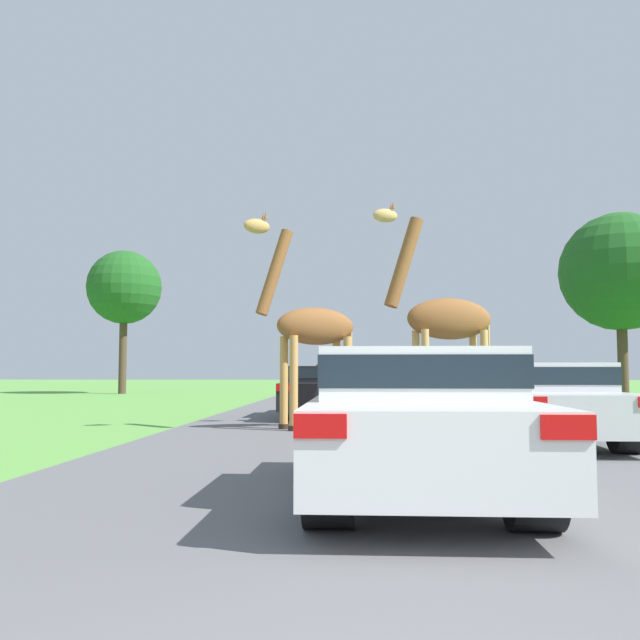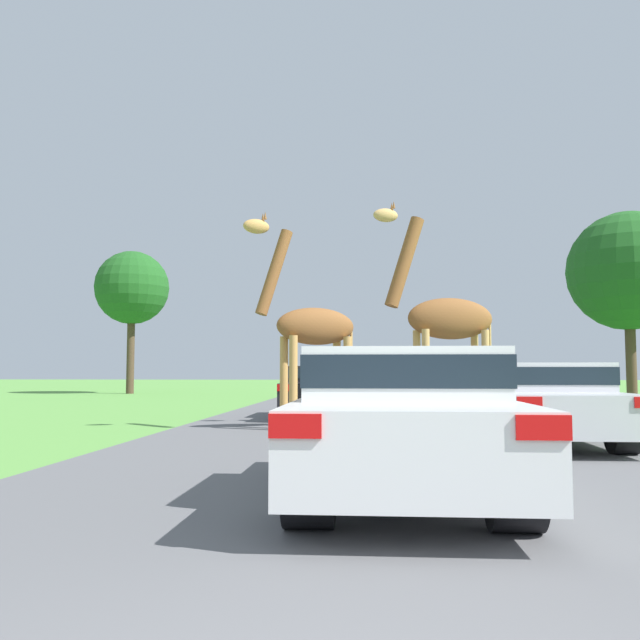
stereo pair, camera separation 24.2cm
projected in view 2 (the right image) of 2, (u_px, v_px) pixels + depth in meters
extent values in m
cube|color=#5B5B5E|center=(369.00, 396.00, 31.21)|extent=(8.11, 120.00, 0.00)
cylinder|color=tan|center=(293.00, 383.00, 13.64)|extent=(0.17, 0.17, 1.92)
cylinder|color=#2D2319|center=(293.00, 428.00, 13.57)|extent=(0.22, 0.22, 0.10)
cylinder|color=tan|center=(284.00, 382.00, 14.09)|extent=(0.17, 0.17, 1.92)
cylinder|color=#2D2319|center=(284.00, 426.00, 14.02)|extent=(0.22, 0.22, 0.10)
cylinder|color=tan|center=(348.00, 382.00, 14.16)|extent=(0.17, 0.17, 1.92)
cylinder|color=#2D2319|center=(348.00, 426.00, 14.10)|extent=(0.22, 0.22, 0.10)
cylinder|color=tan|center=(337.00, 382.00, 14.62)|extent=(0.17, 0.17, 1.92)
cylinder|color=#2D2319|center=(337.00, 424.00, 14.55)|extent=(0.22, 0.22, 0.10)
ellipsoid|color=brown|center=(316.00, 326.00, 14.21)|extent=(1.83, 1.38, 0.78)
cylinder|color=brown|center=(274.00, 272.00, 13.89)|extent=(0.82, 0.61, 1.82)
ellipsoid|color=tan|center=(256.00, 226.00, 13.79)|extent=(0.61, 0.48, 0.30)
cylinder|color=tan|center=(351.00, 352.00, 14.53)|extent=(0.06, 0.06, 1.06)
cone|color=brown|center=(265.00, 215.00, 13.82)|extent=(0.07, 0.07, 0.16)
cone|color=brown|center=(263.00, 217.00, 13.94)|extent=(0.07, 0.07, 0.16)
cylinder|color=tan|center=(426.00, 378.00, 14.47)|extent=(0.17, 0.17, 2.10)
cylinder|color=#2D2319|center=(427.00, 425.00, 14.39)|extent=(0.22, 0.22, 0.10)
cylinder|color=tan|center=(417.00, 378.00, 14.99)|extent=(0.17, 0.17, 2.10)
cylinder|color=#2D2319|center=(418.00, 423.00, 14.91)|extent=(0.22, 0.22, 0.10)
cylinder|color=tan|center=(486.00, 378.00, 14.78)|extent=(0.17, 0.17, 2.10)
cylinder|color=#2D2319|center=(487.00, 424.00, 14.70)|extent=(0.22, 0.22, 0.10)
cylinder|color=tan|center=(475.00, 377.00, 15.30)|extent=(0.17, 0.17, 2.10)
cylinder|color=#2D2319|center=(476.00, 422.00, 15.22)|extent=(0.22, 0.22, 0.10)
ellipsoid|color=brown|center=(450.00, 319.00, 14.98)|extent=(2.09, 1.19, 0.92)
cylinder|color=brown|center=(405.00, 262.00, 14.83)|extent=(0.97, 0.56, 2.04)
ellipsoid|color=tan|center=(386.00, 215.00, 14.81)|extent=(0.61, 0.39, 0.30)
cylinder|color=tan|center=(490.00, 345.00, 15.14)|extent=(0.06, 0.06, 1.15)
cone|color=brown|center=(394.00, 205.00, 14.80)|extent=(0.07, 0.07, 0.16)
cone|color=brown|center=(392.00, 206.00, 14.93)|extent=(0.07, 0.07, 0.16)
cube|color=silver|center=(402.00, 433.00, 6.49)|extent=(1.95, 4.24, 0.67)
cube|color=silver|center=(402.00, 374.00, 6.53)|extent=(1.76, 1.91, 0.47)
cube|color=#19232D|center=(402.00, 371.00, 6.53)|extent=(1.78, 1.93, 0.28)
cube|color=red|center=(295.00, 426.00, 4.45)|extent=(0.35, 0.03, 0.16)
cube|color=red|center=(544.00, 428.00, 4.33)|extent=(0.35, 0.03, 0.16)
cylinder|color=black|center=(329.00, 448.00, 7.79)|extent=(0.39, 0.66, 0.66)
cylinder|color=black|center=(467.00, 449.00, 7.67)|extent=(0.39, 0.66, 0.66)
cylinder|color=black|center=(310.00, 485.00, 5.26)|extent=(0.39, 0.66, 0.66)
cylinder|color=black|center=(514.00, 488.00, 5.14)|extent=(0.39, 0.66, 0.66)
cube|color=navy|center=(407.00, 386.00, 23.32)|extent=(1.96, 4.77, 0.69)
cube|color=navy|center=(406.00, 370.00, 23.36)|extent=(1.76, 2.15, 0.43)
cube|color=#19232D|center=(406.00, 370.00, 23.36)|extent=(1.78, 2.17, 0.26)
cube|color=red|center=(385.00, 380.00, 21.01)|extent=(0.35, 0.03, 0.16)
cube|color=red|center=(437.00, 381.00, 20.89)|extent=(0.35, 0.03, 0.16)
cylinder|color=black|center=(383.00, 393.00, 24.78)|extent=(0.39, 0.71, 0.71)
cylinder|color=black|center=(426.00, 394.00, 24.66)|extent=(0.39, 0.71, 0.71)
cylinder|color=black|center=(385.00, 397.00, 21.93)|extent=(0.39, 0.71, 0.71)
cylinder|color=black|center=(434.00, 397.00, 21.81)|extent=(0.39, 0.71, 0.71)
cube|color=#561914|center=(342.00, 384.00, 30.47)|extent=(1.88, 4.41, 0.67)
cube|color=#561914|center=(342.00, 370.00, 30.52)|extent=(1.69, 1.98, 0.53)
cube|color=#19232D|center=(342.00, 370.00, 30.52)|extent=(1.71, 2.00, 0.32)
cube|color=red|center=(322.00, 379.00, 28.35)|extent=(0.34, 0.03, 0.16)
cube|color=red|center=(359.00, 379.00, 28.23)|extent=(0.34, 0.03, 0.16)
cylinder|color=black|center=(328.00, 389.00, 31.82)|extent=(0.38, 0.60, 0.60)
cylinder|color=black|center=(360.00, 389.00, 31.71)|extent=(0.38, 0.60, 0.60)
cylinder|color=black|center=(324.00, 391.00, 29.19)|extent=(0.38, 0.60, 0.60)
cylinder|color=black|center=(359.00, 391.00, 29.08)|extent=(0.38, 0.60, 0.60)
cube|color=silver|center=(546.00, 409.00, 11.21)|extent=(1.88, 4.37, 0.61)
cube|color=silver|center=(545.00, 377.00, 11.25)|extent=(1.69, 1.96, 0.46)
cube|color=#19232D|center=(545.00, 375.00, 11.25)|extent=(1.71, 1.98, 0.27)
cube|color=red|center=(529.00, 402.00, 9.11)|extent=(0.34, 0.03, 0.15)
cylinder|color=black|center=(487.00, 419.00, 12.55)|extent=(0.38, 0.63, 0.63)
cylinder|color=black|center=(570.00, 419.00, 12.44)|extent=(0.38, 0.63, 0.63)
cylinder|color=black|center=(517.00, 432.00, 9.95)|extent=(0.38, 0.63, 0.63)
cylinder|color=black|center=(623.00, 433.00, 9.84)|extent=(0.38, 0.63, 0.63)
cube|color=black|center=(323.00, 394.00, 17.82)|extent=(1.77, 4.79, 0.66)
cube|color=black|center=(323.00, 374.00, 17.86)|extent=(1.59, 2.15, 0.41)
cube|color=#19232D|center=(323.00, 373.00, 17.86)|extent=(1.61, 2.18, 0.25)
cube|color=red|center=(284.00, 388.00, 15.50)|extent=(0.32, 0.03, 0.16)
cube|color=red|center=(347.00, 388.00, 15.39)|extent=(0.32, 0.03, 0.16)
cylinder|color=black|center=(302.00, 402.00, 19.28)|extent=(0.35, 0.59, 0.59)
cylinder|color=black|center=(351.00, 402.00, 19.18)|extent=(0.35, 0.59, 0.59)
cylinder|color=black|center=(290.00, 408.00, 16.42)|extent=(0.35, 0.59, 0.59)
cylinder|color=black|center=(348.00, 408.00, 16.32)|extent=(0.35, 0.59, 0.59)
cylinder|color=#4C3828|center=(131.00, 346.00, 34.69)|extent=(0.39, 0.39, 4.88)
sphere|color=#1E561E|center=(132.00, 288.00, 34.91)|extent=(3.77, 3.77, 3.77)
cylinder|color=#4C3828|center=(631.00, 343.00, 28.36)|extent=(0.43, 0.43, 4.64)
sphere|color=#1E561E|center=(628.00, 271.00, 28.59)|extent=(5.03, 5.03, 5.03)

